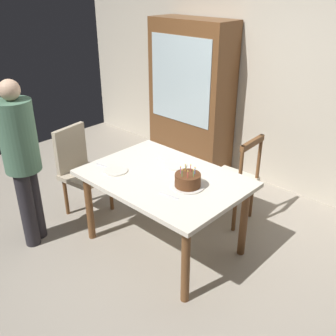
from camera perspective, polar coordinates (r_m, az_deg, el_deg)
ground at (r=3.82m, az=-0.56°, el=-11.25°), size 6.40×6.40×0.00m
back_wall at (r=4.66m, az=15.68°, el=12.66°), size 6.40×0.10×2.60m
dining_table at (r=3.46m, az=-0.61°, el=-2.62°), size 1.42×1.00×0.75m
birthday_cake at (r=3.22m, az=2.89°, el=-1.93°), size 0.28×0.28×0.19m
plate_near_celebrant at (r=3.53m, az=-7.75°, el=-0.38°), size 0.22×0.22×0.01m
plate_far_side at (r=3.60m, az=1.05°, el=0.42°), size 0.22×0.22×0.01m
fork_near_celebrant at (r=3.64m, az=-9.47°, el=0.31°), size 0.18×0.05×0.01m
fork_far_side at (r=3.70m, az=-0.72°, el=1.15°), size 0.18×0.04×0.01m
fork_near_guest at (r=3.11m, az=0.17°, el=-4.12°), size 0.18×0.05×0.01m
chair_spindle_back at (r=4.02m, az=9.64°, el=-1.82°), size 0.46×0.46×0.95m
chair_upholstered at (r=4.19m, az=-12.90°, el=0.27°), size 0.51×0.51×0.95m
person_celebrant at (r=3.66m, az=-20.82°, el=1.65°), size 0.32×0.32×1.59m
china_cabinet at (r=5.05m, az=3.42°, el=10.51°), size 1.10×0.45×1.90m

